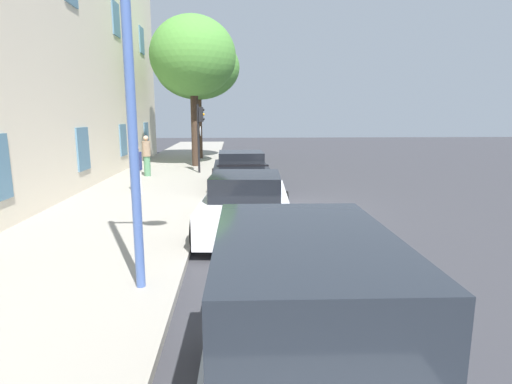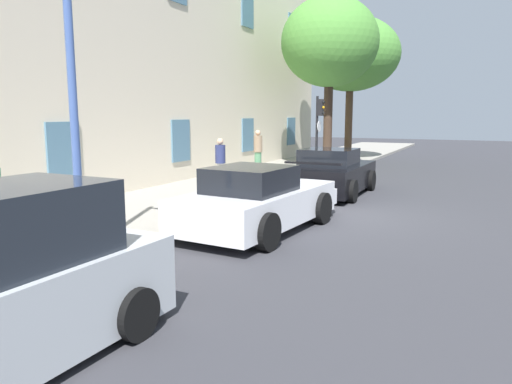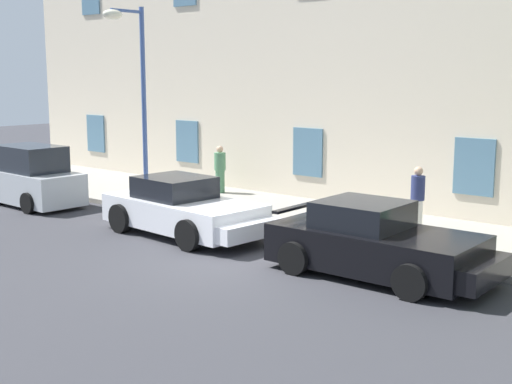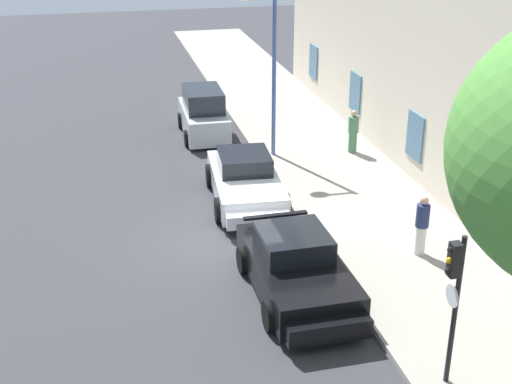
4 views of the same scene
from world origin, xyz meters
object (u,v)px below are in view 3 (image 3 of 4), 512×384
(street_lamp, at_px, (132,70))
(pedestrian_admiring, at_px, (417,198))
(sportscar_red_lead, at_px, (187,210))
(pedestrian_bystander, at_px, (220,169))
(sportscar_yellow_flank, at_px, (382,245))
(hatchback_parked, at_px, (31,178))

(street_lamp, bearing_deg, pedestrian_admiring, 15.73)
(sportscar_red_lead, distance_m, street_lamp, 5.16)
(sportscar_red_lead, relative_size, pedestrian_bystander, 3.10)
(sportscar_yellow_flank, xyz_separation_m, pedestrian_admiring, (-1.06, 3.57, 0.33))
(sportscar_yellow_flank, bearing_deg, pedestrian_bystander, 152.21)
(hatchback_parked, relative_size, pedestrian_admiring, 2.32)
(street_lamp, distance_m, pedestrian_bystander, 4.57)
(sportscar_red_lead, xyz_separation_m, hatchback_parked, (-6.60, -0.23, 0.19))
(hatchback_parked, height_order, pedestrian_admiring, hatchback_parked)
(sportscar_red_lead, distance_m, pedestrian_bystander, 5.58)
(street_lamp, height_order, pedestrian_bystander, street_lamp)
(street_lamp, bearing_deg, sportscar_red_lead, -20.72)
(sportscar_red_lead, relative_size, sportscar_yellow_flank, 1.06)
(hatchback_parked, xyz_separation_m, street_lamp, (3.03, 1.58, 3.28))
(sportscar_red_lead, xyz_separation_m, pedestrian_bystander, (-3.15, 4.59, 0.28))
(pedestrian_admiring, xyz_separation_m, pedestrian_bystander, (-7.60, 0.99, -0.05))
(sportscar_red_lead, height_order, sportscar_yellow_flank, sportscar_yellow_flank)
(sportscar_red_lead, bearing_deg, sportscar_yellow_flank, 0.31)
(pedestrian_bystander, bearing_deg, sportscar_red_lead, -55.51)
(hatchback_parked, relative_size, street_lamp, 0.65)
(street_lamp, xyz_separation_m, pedestrian_admiring, (8.01, 2.26, -3.15))
(sportscar_yellow_flank, height_order, street_lamp, street_lamp)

